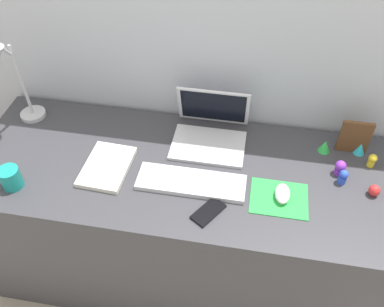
{
  "coord_description": "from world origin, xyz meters",
  "views": [
    {
      "loc": [
        0.22,
        -1.09,
        1.94
      ],
      "look_at": [
        0.03,
        0.0,
        0.83
      ],
      "focal_mm": 38.79,
      "sensor_mm": 36.0,
      "label": 1
    }
  ],
  "objects_px": {
    "cell_phone": "(208,212)",
    "toy_figurine_cyan": "(360,148)",
    "toy_figurine_blue": "(343,177)",
    "toy_figurine_yellow": "(372,160)",
    "coffee_mug": "(11,178)",
    "laptop": "(211,128)",
    "notebook_pad": "(107,167)",
    "toy_figurine_green": "(325,146)",
    "keyboard": "(191,182)",
    "toy_figurine_red": "(374,190)",
    "picture_frame": "(355,137)",
    "toy_figurine_purple": "(340,167)",
    "desk_lamp": "(18,85)",
    "mouse": "(282,194)"
  },
  "relations": [
    {
      "from": "cell_phone",
      "to": "desk_lamp",
      "type": "xyz_separation_m",
      "value": [
        -0.85,
        0.36,
        0.18
      ]
    },
    {
      "from": "toy_figurine_yellow",
      "to": "toy_figurine_cyan",
      "type": "distance_m",
      "value": 0.08
    },
    {
      "from": "notebook_pad",
      "to": "toy_figurine_purple",
      "type": "xyz_separation_m",
      "value": [
        0.89,
        0.13,
        0.02
      ]
    },
    {
      "from": "notebook_pad",
      "to": "toy_figurine_purple",
      "type": "height_order",
      "value": "toy_figurine_purple"
    },
    {
      "from": "desk_lamp",
      "to": "picture_frame",
      "type": "bearing_deg",
      "value": 2.13
    },
    {
      "from": "mouse",
      "to": "notebook_pad",
      "type": "relative_size",
      "value": 0.4
    },
    {
      "from": "keyboard",
      "to": "picture_frame",
      "type": "xyz_separation_m",
      "value": [
        0.61,
        0.29,
        0.06
      ]
    },
    {
      "from": "notebook_pad",
      "to": "toy_figurine_green",
      "type": "relative_size",
      "value": 4.48
    },
    {
      "from": "toy_figurine_blue",
      "to": "toy_figurine_red",
      "type": "xyz_separation_m",
      "value": [
        0.11,
        -0.04,
        -0.01
      ]
    },
    {
      "from": "keyboard",
      "to": "toy_figurine_purple",
      "type": "xyz_separation_m",
      "value": [
        0.55,
        0.16,
        0.02
      ]
    },
    {
      "from": "picture_frame",
      "to": "toy_figurine_green",
      "type": "relative_size",
      "value": 2.8
    },
    {
      "from": "toy_figurine_purple",
      "to": "toy_figurine_green",
      "type": "distance_m",
      "value": 0.13
    },
    {
      "from": "picture_frame",
      "to": "toy_figurine_blue",
      "type": "height_order",
      "value": "picture_frame"
    },
    {
      "from": "keyboard",
      "to": "desk_lamp",
      "type": "bearing_deg",
      "value": 162.52
    },
    {
      "from": "toy_figurine_blue",
      "to": "toy_figurine_yellow",
      "type": "relative_size",
      "value": 1.07
    },
    {
      "from": "desk_lamp",
      "to": "toy_figurine_cyan",
      "type": "distance_m",
      "value": 1.42
    },
    {
      "from": "laptop",
      "to": "mouse",
      "type": "bearing_deg",
      "value": -42.0
    },
    {
      "from": "coffee_mug",
      "to": "toy_figurine_blue",
      "type": "distance_m",
      "value": 1.24
    },
    {
      "from": "mouse",
      "to": "cell_phone",
      "type": "xyz_separation_m",
      "value": [
        -0.26,
        -0.12,
        -0.02
      ]
    },
    {
      "from": "laptop",
      "to": "cell_phone",
      "type": "bearing_deg",
      "value": -82.7
    },
    {
      "from": "notebook_pad",
      "to": "toy_figurine_red",
      "type": "relative_size",
      "value": 5.22
    },
    {
      "from": "cell_phone",
      "to": "toy_figurine_blue",
      "type": "xyz_separation_m",
      "value": [
        0.48,
        0.23,
        0.03
      ]
    },
    {
      "from": "laptop",
      "to": "keyboard",
      "type": "relative_size",
      "value": 0.73
    },
    {
      "from": "cell_phone",
      "to": "toy_figurine_purple",
      "type": "bearing_deg",
      "value": 63.79
    },
    {
      "from": "picture_frame",
      "to": "toy_figurine_cyan",
      "type": "distance_m",
      "value": 0.06
    },
    {
      "from": "toy_figurine_purple",
      "to": "toy_figurine_yellow",
      "type": "bearing_deg",
      "value": 26.54
    },
    {
      "from": "cell_phone",
      "to": "toy_figurine_blue",
      "type": "distance_m",
      "value": 0.53
    },
    {
      "from": "keyboard",
      "to": "toy_figurine_red",
      "type": "height_order",
      "value": "toy_figurine_red"
    },
    {
      "from": "toy_figurine_yellow",
      "to": "toy_figurine_red",
      "type": "bearing_deg",
      "value": -93.26
    },
    {
      "from": "keyboard",
      "to": "notebook_pad",
      "type": "height_order",
      "value": "same"
    },
    {
      "from": "notebook_pad",
      "to": "mouse",
      "type": "bearing_deg",
      "value": 0.33
    },
    {
      "from": "keyboard",
      "to": "toy_figurine_blue",
      "type": "relative_size",
      "value": 6.54
    },
    {
      "from": "toy_figurine_yellow",
      "to": "cell_phone",
      "type": "bearing_deg",
      "value": -150.36
    },
    {
      "from": "toy_figurine_red",
      "to": "toy_figurine_cyan",
      "type": "bearing_deg",
      "value": 97.55
    },
    {
      "from": "cell_phone",
      "to": "toy_figurine_cyan",
      "type": "distance_m",
      "value": 0.69
    },
    {
      "from": "keyboard",
      "to": "picture_frame",
      "type": "height_order",
      "value": "picture_frame"
    },
    {
      "from": "notebook_pad",
      "to": "toy_figurine_blue",
      "type": "height_order",
      "value": "toy_figurine_blue"
    },
    {
      "from": "toy_figurine_green",
      "to": "notebook_pad",
      "type": "bearing_deg",
      "value": -163.58
    },
    {
      "from": "laptop",
      "to": "notebook_pad",
      "type": "xyz_separation_m",
      "value": [
        -0.37,
        -0.25,
        -0.04
      ]
    },
    {
      "from": "cell_phone",
      "to": "toy_figurine_cyan",
      "type": "relative_size",
      "value": 2.56
    },
    {
      "from": "coffee_mug",
      "to": "toy_figurine_cyan",
      "type": "bearing_deg",
      "value": 17.34
    },
    {
      "from": "laptop",
      "to": "toy_figurine_purple",
      "type": "distance_m",
      "value": 0.53
    },
    {
      "from": "coffee_mug",
      "to": "toy_figurine_cyan",
      "type": "relative_size",
      "value": 1.69
    },
    {
      "from": "laptop",
      "to": "picture_frame",
      "type": "bearing_deg",
      "value": 2.11
    },
    {
      "from": "desk_lamp",
      "to": "toy_figurine_purple",
      "type": "relative_size",
      "value": 6.49
    },
    {
      "from": "cell_phone",
      "to": "toy_figurine_cyan",
      "type": "xyz_separation_m",
      "value": [
        0.56,
        0.41,
        0.02
      ]
    },
    {
      "from": "keyboard",
      "to": "toy_figurine_green",
      "type": "bearing_deg",
      "value": 28.4
    },
    {
      "from": "toy_figurine_blue",
      "to": "laptop",
      "type": "bearing_deg",
      "value": 162.83
    },
    {
      "from": "mouse",
      "to": "picture_frame",
      "type": "height_order",
      "value": "picture_frame"
    },
    {
      "from": "desk_lamp",
      "to": "notebook_pad",
      "type": "xyz_separation_m",
      "value": [
        0.43,
        -0.22,
        -0.18
      ]
    }
  ]
}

